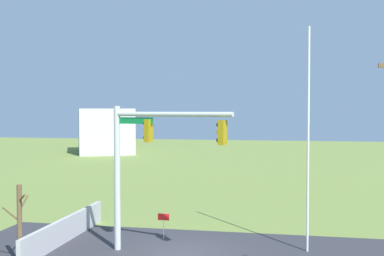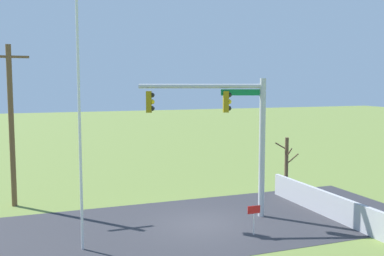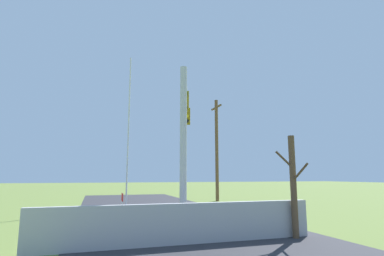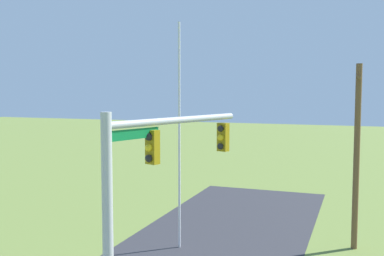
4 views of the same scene
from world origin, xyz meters
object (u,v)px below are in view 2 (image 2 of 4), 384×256
(open_sign, at_px, (254,213))
(utility_pole, at_px, (11,123))
(bare_tree, at_px, (286,166))
(flagpole, at_px, (79,118))
(signal_mast, at_px, (230,122))

(open_sign, bearing_deg, utility_pole, 138.87)
(bare_tree, bearing_deg, flagpole, -160.09)
(signal_mast, relative_size, utility_pole, 0.79)
(utility_pole, bearing_deg, open_sign, -41.13)
(flagpole, relative_size, bare_tree, 3.03)
(utility_pole, bearing_deg, bare_tree, -12.64)
(utility_pole, height_order, open_sign, utility_pole)
(signal_mast, relative_size, open_sign, 5.22)
(bare_tree, relative_size, open_sign, 2.65)
(utility_pole, bearing_deg, signal_mast, -30.04)
(flagpole, height_order, utility_pole, flagpole)
(flagpole, bearing_deg, bare_tree, 19.91)
(open_sign, bearing_deg, signal_mast, 86.41)
(flagpole, bearing_deg, open_sign, -7.07)
(signal_mast, relative_size, bare_tree, 1.97)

